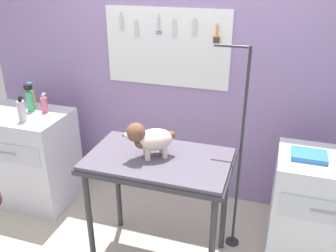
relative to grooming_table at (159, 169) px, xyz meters
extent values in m
cube|color=#957BAE|center=(-0.10, 0.98, 0.34)|extent=(4.00, 0.06, 2.30)
cube|color=white|center=(-0.24, 0.94, 0.65)|extent=(1.13, 0.02, 0.69)
cylinder|color=gray|center=(-0.66, 0.93, 0.93)|extent=(0.01, 0.02, 0.01)
cube|color=silver|center=(-0.66, 0.92, 0.86)|extent=(0.03, 0.01, 0.13)
cylinder|color=gray|center=(-0.52, 0.93, 0.87)|extent=(0.01, 0.02, 0.01)
cube|color=silver|center=(-0.52, 0.92, 0.80)|extent=(0.03, 0.01, 0.13)
cylinder|color=gray|center=(-0.31, 0.93, 0.93)|extent=(0.01, 0.02, 0.01)
cube|color=silver|center=(-0.31, 0.92, 0.86)|extent=(0.01, 0.00, 0.11)
cube|color=silver|center=(-0.30, 0.92, 0.86)|extent=(0.01, 0.00, 0.11)
torus|color=blue|center=(-0.32, 0.92, 0.78)|extent=(0.03, 0.01, 0.03)
torus|color=blue|center=(-0.29, 0.92, 0.78)|extent=(0.03, 0.01, 0.03)
cylinder|color=gray|center=(-0.17, 0.93, 0.90)|extent=(0.01, 0.02, 0.01)
cube|color=silver|center=(-0.17, 0.92, 0.82)|extent=(0.03, 0.01, 0.13)
cylinder|color=gray|center=(0.01, 0.93, 0.92)|extent=(0.01, 0.02, 0.01)
cube|color=silver|center=(0.01, 0.92, 0.84)|extent=(0.03, 0.01, 0.13)
cylinder|color=gray|center=(0.20, 0.93, 0.88)|extent=(0.01, 0.02, 0.01)
cylinder|color=gold|center=(0.20, 0.92, 0.82)|extent=(0.02, 0.02, 0.09)
cube|color=gold|center=(0.20, 0.92, 0.75)|extent=(0.06, 0.02, 0.06)
cube|color=#333338|center=(0.20, 0.91, 0.75)|extent=(0.05, 0.01, 0.05)
cylinder|color=#2D2D33|center=(-0.45, -0.24, -0.39)|extent=(0.04, 0.04, 0.84)
cylinder|color=#2D2D33|center=(0.45, -0.24, -0.39)|extent=(0.04, 0.04, 0.84)
cylinder|color=#2D2D33|center=(-0.45, 0.24, -0.39)|extent=(0.04, 0.04, 0.84)
cylinder|color=#2D2D33|center=(0.45, 0.24, -0.39)|extent=(0.04, 0.04, 0.84)
cube|color=#2D2D33|center=(0.00, 0.00, 0.05)|extent=(1.03, 0.61, 0.03)
cube|color=#514B58|center=(0.00, 0.00, 0.08)|extent=(1.00, 0.59, 0.03)
cylinder|color=#2D2D33|center=(0.53, 0.32, -0.80)|extent=(0.11, 0.11, 0.01)
cylinder|color=#2D2D33|center=(0.53, 0.32, 0.02)|extent=(0.02, 0.02, 1.65)
cylinder|color=#2D2D33|center=(0.41, 0.32, 0.83)|extent=(0.24, 0.02, 0.02)
cylinder|color=beige|center=(-0.06, -0.06, 0.14)|extent=(0.04, 0.04, 0.09)
cylinder|color=beige|center=(-0.10, 0.01, 0.14)|extent=(0.04, 0.04, 0.09)
cylinder|color=beige|center=(0.04, 0.01, 0.14)|extent=(0.04, 0.04, 0.09)
cylinder|color=beige|center=(0.00, 0.08, 0.14)|extent=(0.04, 0.04, 0.09)
ellipsoid|color=beige|center=(-0.03, 0.01, 0.23)|extent=(0.31, 0.28, 0.15)
ellipsoid|color=brown|center=(-0.11, -0.04, 0.22)|extent=(0.14, 0.15, 0.08)
sphere|color=brown|center=(-0.14, -0.06, 0.30)|extent=(0.13, 0.13, 0.13)
ellipsoid|color=beige|center=(-0.18, -0.09, 0.28)|extent=(0.08, 0.07, 0.04)
sphere|color=black|center=(-0.21, -0.11, 0.28)|extent=(0.02, 0.02, 0.02)
ellipsoid|color=brown|center=(-0.10, -0.10, 0.31)|extent=(0.05, 0.05, 0.07)
ellipsoid|color=brown|center=(-0.16, -0.01, 0.31)|extent=(0.05, 0.05, 0.07)
sphere|color=brown|center=(0.07, 0.08, 0.25)|extent=(0.06, 0.06, 0.06)
cube|color=silver|center=(-1.44, 0.38, -0.35)|extent=(0.80, 0.56, 0.90)
cube|color=#B7B8C6|center=(-1.44, 0.10, -0.16)|extent=(0.70, 0.01, 0.18)
cylinder|color=#99999E|center=(-1.44, 0.09, -0.16)|extent=(0.24, 0.02, 0.02)
cube|color=silver|center=(1.14, 0.32, -0.35)|extent=(0.68, 0.52, 0.90)
cube|color=#B3BAC4|center=(1.14, 0.06, -0.15)|extent=(0.60, 0.01, 0.18)
cylinder|color=#99999E|center=(1.14, 0.05, -0.15)|extent=(0.20, 0.02, 0.02)
cylinder|color=#3B9F68|center=(-1.39, 0.46, 0.19)|extent=(0.07, 0.07, 0.18)
cylinder|color=#3B9F68|center=(-1.39, 0.46, 0.29)|extent=(0.03, 0.03, 0.02)
cube|color=black|center=(-1.39, 0.46, 0.32)|extent=(0.06, 0.04, 0.04)
cylinder|color=gold|center=(-1.43, 0.54, 0.18)|extent=(0.06, 0.06, 0.18)
cylinder|color=gold|center=(-1.43, 0.54, 0.28)|extent=(0.03, 0.03, 0.02)
cube|color=teal|center=(-1.43, 0.54, 0.32)|extent=(0.05, 0.03, 0.04)
cylinder|color=#BBA9B5|center=(-1.31, 0.25, 0.19)|extent=(0.07, 0.07, 0.18)
cylinder|color=black|center=(-1.31, 0.25, 0.29)|extent=(0.03, 0.03, 0.03)
cube|color=black|center=(-1.29, 0.25, 0.32)|extent=(0.04, 0.01, 0.01)
cylinder|color=#CF556E|center=(-1.25, 0.48, 0.17)|extent=(0.06, 0.06, 0.14)
cylinder|color=silver|center=(-1.25, 0.48, 0.25)|extent=(0.03, 0.03, 0.03)
cube|color=silver|center=(-1.24, 0.48, 0.27)|extent=(0.03, 0.01, 0.01)
cube|color=#3074BF|center=(1.00, 0.31, 0.12)|extent=(0.24, 0.18, 0.04)
camera|label=1|loc=(0.73, -2.06, 1.34)|focal=38.36mm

